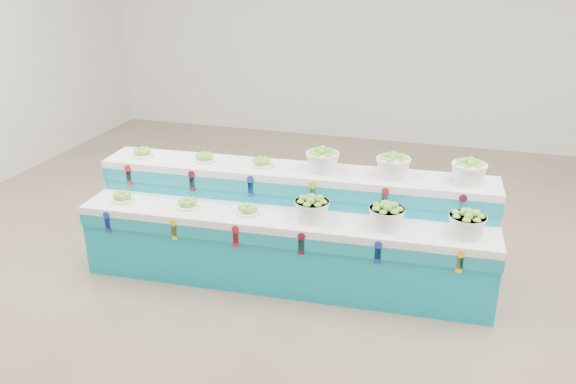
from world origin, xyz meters
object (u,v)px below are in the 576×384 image
object	(u,v)px
display_stand	(288,226)
plate_upper_mid	(204,157)
basket_lower_left	(312,208)
basket_upper_right	(469,171)

from	to	relation	value
display_stand	plate_upper_mid	size ratio (longest dim) A/B	16.89
basket_lower_left	display_stand	bearing A→B (deg)	142.28
display_stand	basket_upper_right	bearing A→B (deg)	8.43
display_stand	plate_upper_mid	world-z (taller)	plate_upper_mid
display_stand	basket_lower_left	world-z (taller)	display_stand
display_stand	basket_lower_left	size ratio (longest dim) A/B	12.32
display_stand	basket_upper_right	distance (m)	1.76
display_stand	basket_lower_left	bearing A→B (deg)	-40.66
basket_lower_left	basket_upper_right	bearing A→B (deg)	22.66
plate_upper_mid	basket_lower_left	bearing A→B (deg)	-18.85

